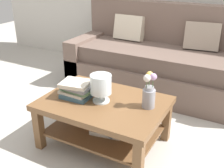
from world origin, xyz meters
name	(u,v)px	position (x,y,z in m)	size (l,w,h in m)	color
ground_plane	(129,123)	(0.00, 0.00, 0.00)	(10.00, 10.00, 0.00)	#B7B2A8
couch	(160,62)	(-0.03, 0.95, 0.36)	(2.23, 0.90, 1.06)	brown
coffee_table	(104,113)	(-0.05, -0.41, 0.31)	(1.06, 0.76, 0.44)	brown
book_stack_main	(77,89)	(-0.31, -0.46, 0.51)	(0.30, 0.25, 0.14)	#3D6075
glass_hurricane_vase	(101,85)	(-0.07, -0.42, 0.59)	(0.18, 0.18, 0.24)	silver
flower_pitcher	(149,93)	(0.32, -0.33, 0.57)	(0.11, 0.11, 0.31)	gray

